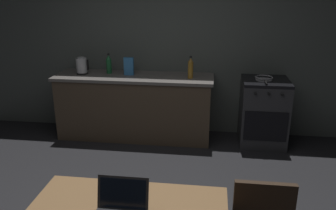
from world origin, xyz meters
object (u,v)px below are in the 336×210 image
(stove_oven, at_px, (263,112))
(cereal_box, at_px, (129,66))
(bottle_b, at_px, (109,64))
(frying_pan, at_px, (264,78))
(bottle, at_px, (191,68))
(electric_kettle, at_px, (82,66))

(stove_oven, bearing_deg, cereal_box, 179.30)
(stove_oven, xyz_separation_m, bottle_b, (-2.13, 0.08, 0.58))
(frying_pan, distance_m, cereal_box, 1.80)
(stove_oven, relative_size, bottle, 3.03)
(frying_pan, bearing_deg, stove_oven, 38.44)
(stove_oven, bearing_deg, bottle_b, 177.78)
(electric_kettle, distance_m, bottle, 1.50)
(stove_oven, xyz_separation_m, cereal_box, (-1.83, 0.02, 0.57))
(electric_kettle, xyz_separation_m, frying_pan, (2.45, -0.03, -0.09))
(stove_oven, distance_m, frying_pan, 0.47)
(stove_oven, relative_size, cereal_box, 3.68)
(electric_kettle, relative_size, bottle_b, 0.85)
(electric_kettle, height_order, bottle_b, bottle_b)
(stove_oven, relative_size, frying_pan, 2.22)
(electric_kettle, distance_m, frying_pan, 2.46)
(stove_oven, height_order, bottle, bottle)
(stove_oven, xyz_separation_m, electric_kettle, (-2.49, 0.00, 0.56))
(frying_pan, xyz_separation_m, cereal_box, (-1.80, 0.05, 0.10))
(cereal_box, bearing_deg, frying_pan, -1.59)
(stove_oven, bearing_deg, bottle, -177.24)
(electric_kettle, height_order, cereal_box, cereal_box)
(electric_kettle, bearing_deg, frying_pan, -0.69)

